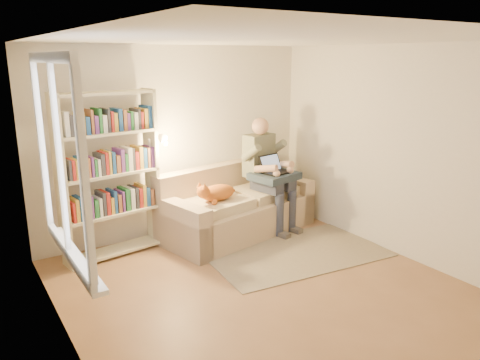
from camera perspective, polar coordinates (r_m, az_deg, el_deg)
floor at (r=5.14m, az=3.76°, el=-13.66°), size 4.50×4.50×0.00m
ceiling at (r=4.52m, az=4.34°, el=16.72°), size 4.00×4.50×0.02m
wall_left at (r=3.86m, az=-20.62°, el=-3.43°), size 0.02×4.50×2.60m
wall_right at (r=6.04m, az=19.47°, el=3.02°), size 0.02×4.50×2.60m
wall_back at (r=6.56m, az=-7.78°, el=4.61°), size 4.00×0.02×2.60m
window at (r=4.04m, az=-20.61°, el=-1.53°), size 0.12×1.52×1.69m
sofa at (r=6.67m, az=-0.49°, el=-3.57°), size 2.37×1.41×0.94m
person at (r=6.72m, az=3.26°, el=1.51°), size 0.56×0.78×1.61m
cat at (r=6.12m, az=-3.26°, el=-1.64°), size 0.71×0.35×0.27m
blanket at (r=6.67m, az=4.55°, el=0.55°), size 0.71×0.62×0.10m
laptop at (r=6.65m, az=4.49°, el=1.51°), size 0.43×0.39×0.31m
bookshelf at (r=5.90m, az=-15.66°, el=1.49°), size 1.40×0.49×2.07m
rug at (r=6.12m, az=6.84°, el=-8.79°), size 2.35×1.53×0.01m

